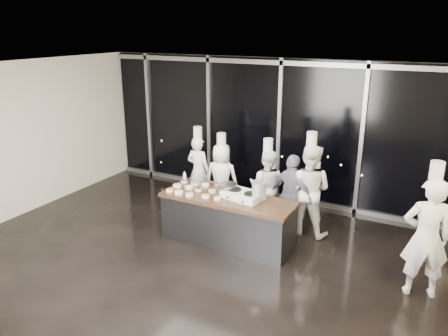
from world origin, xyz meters
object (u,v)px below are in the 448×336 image
Objects in this scene: chef_center at (267,186)px; frying_pan at (228,185)px; chef_side at (426,237)px; chef_left at (221,177)px; guest at (292,195)px; demo_counter at (228,220)px; stock_pot at (259,189)px; chef_right at (309,189)px; stove at (243,195)px; chef_far_left at (198,170)px.

frying_pan is at bearing 63.65° from chef_center.
chef_center is 3.30m from chef_side.
chef_center is at bearing 169.64° from chef_left.
frying_pan is 0.39× the size of guest.
guest is (0.89, 0.93, 0.34)m from demo_counter.
chef_right is at bearing 61.03° from stock_pot.
chef_far_left is (-1.70, 1.29, -0.16)m from stove.
stock_pot is 1.88m from chef_left.
chef_left is 0.99× the size of chef_center.
chef_center is (0.27, 1.21, 0.32)m from demo_counter.
chef_far_left is at bearing -4.10° from chef_right.
guest is at bearing 46.14° from demo_counter.
demo_counter is 1.65m from chef_right.
chef_far_left is at bearing -20.62° from chef_left.
chef_left is (0.66, -0.14, -0.03)m from chef_far_left.
stock_pot is 0.14× the size of chef_far_left.
chef_left is 1.72m from guest.
stock_pot reaches higher than demo_counter.
demo_counter is 1.33m from guest.
chef_side is at bearing 153.46° from chef_left.
chef_side is at bearing 165.83° from chef_far_left.
chef_far_left reaches higher than guest.
demo_counter is 0.64m from frying_pan.
chef_center is at bearing 77.58° from demo_counter.
chef_left is (-1.05, 1.15, -0.19)m from stove.
frying_pan is at bearing 114.83° from chef_left.
demo_counter is at bearing -50.97° from frying_pan.
chef_far_left reaches higher than demo_counter.
demo_counter is 1.56× the size of guest.
stock_pot is 0.16× the size of guest.
chef_far_left is 0.68m from chef_left.
chef_left is at bearing 142.37° from stove.
stove is at bearing 70.65° from guest.
chef_side is at bearing 5.61° from frying_pan.
guest is 0.78× the size of chef_right.
chef_far_left is at bearing 148.22° from frying_pan.
chef_far_left is 0.85× the size of chef_side.
guest is 0.76× the size of chef_side.
frying_pan is at bearing 38.64° from chef_right.
chef_far_left is 1.13× the size of guest.
chef_right reaches higher than demo_counter.
stock_pot is (0.68, -0.13, 0.10)m from frying_pan.
stove is at bearing 123.96° from chef_left.
chef_far_left is at bearing 136.35° from demo_counter.
frying_pan is at bearing 141.37° from chef_far_left.
chef_far_left is 0.88× the size of chef_right.
chef_side is at bearing 149.14° from chef_center.
stock_pot is at bearing 3.76° from demo_counter.
demo_counter is 1.40× the size of chef_center.
guest is at bearing 31.09° from chef_right.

